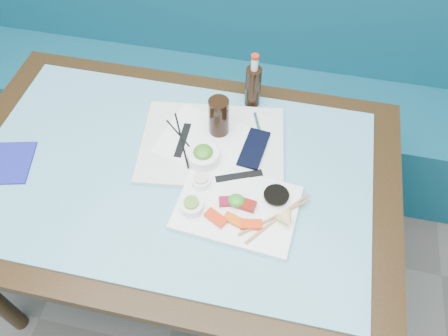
% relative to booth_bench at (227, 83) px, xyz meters
% --- Properties ---
extents(booth_bench, '(3.00, 0.56, 1.17)m').
position_rel_booth_bench_xyz_m(booth_bench, '(0.00, 0.00, 0.00)').
color(booth_bench, '#0E4A5D').
rests_on(booth_bench, ground).
extents(dining_table, '(1.40, 0.90, 0.75)m').
position_rel_booth_bench_xyz_m(dining_table, '(0.00, -0.84, 0.29)').
color(dining_table, black).
rests_on(dining_table, ground).
extents(glass_top, '(1.22, 0.76, 0.01)m').
position_rel_booth_bench_xyz_m(glass_top, '(0.00, -0.84, 0.38)').
color(glass_top, '#5B9FB6').
rests_on(glass_top, dining_table).
extents(sashimi_plate, '(0.36, 0.27, 0.02)m').
position_rel_booth_bench_xyz_m(sashimi_plate, '(0.22, -0.93, 0.39)').
color(sashimi_plate, white).
rests_on(sashimi_plate, glass_top).
extents(salmon_left, '(0.07, 0.06, 0.02)m').
position_rel_booth_bench_xyz_m(salmon_left, '(0.17, -0.99, 0.41)').
color(salmon_left, red).
rests_on(salmon_left, sashimi_plate).
extents(salmon_mid, '(0.06, 0.04, 0.01)m').
position_rel_booth_bench_xyz_m(salmon_mid, '(0.22, -0.98, 0.41)').
color(salmon_mid, '#F05509').
rests_on(salmon_mid, sashimi_plate).
extents(salmon_right, '(0.07, 0.04, 0.01)m').
position_rel_booth_bench_xyz_m(salmon_right, '(0.27, -0.99, 0.41)').
color(salmon_right, '#F13609').
rests_on(salmon_right, sashimi_plate).
extents(tuna_left, '(0.05, 0.04, 0.02)m').
position_rel_booth_bench_xyz_m(tuna_left, '(0.19, -0.93, 0.41)').
color(tuna_left, maroon).
rests_on(tuna_left, sashimi_plate).
extents(tuna_right, '(0.06, 0.04, 0.02)m').
position_rel_booth_bench_xyz_m(tuna_right, '(0.25, -0.93, 0.41)').
color(tuna_right, maroon).
rests_on(tuna_right, sashimi_plate).
extents(seaweed_garnish, '(0.05, 0.05, 0.03)m').
position_rel_booth_bench_xyz_m(seaweed_garnish, '(0.22, -0.92, 0.41)').
color(seaweed_garnish, '#2C9322').
rests_on(seaweed_garnish, sashimi_plate).
extents(ramekin_wasabi, '(0.09, 0.09, 0.03)m').
position_rel_booth_bench_xyz_m(ramekin_wasabi, '(0.10, -0.97, 0.42)').
color(ramekin_wasabi, white).
rests_on(ramekin_wasabi, sashimi_plate).
extents(wasabi_fill, '(0.05, 0.05, 0.01)m').
position_rel_booth_bench_xyz_m(wasabi_fill, '(0.10, -0.97, 0.43)').
color(wasabi_fill, '#61942F').
rests_on(wasabi_fill, ramekin_wasabi).
extents(ramekin_ginger, '(0.07, 0.07, 0.02)m').
position_rel_booth_bench_xyz_m(ramekin_ginger, '(0.10, -0.88, 0.41)').
color(ramekin_ginger, white).
rests_on(ramekin_ginger, sashimi_plate).
extents(ginger_fill, '(0.05, 0.05, 0.01)m').
position_rel_booth_bench_xyz_m(ginger_fill, '(0.10, -0.88, 0.43)').
color(ginger_fill, beige).
rests_on(ginger_fill, ramekin_ginger).
extents(soy_dish, '(0.09, 0.09, 0.01)m').
position_rel_booth_bench_xyz_m(soy_dish, '(0.33, -0.88, 0.41)').
color(soy_dish, white).
rests_on(soy_dish, sashimi_plate).
extents(soy_fill, '(0.10, 0.10, 0.01)m').
position_rel_booth_bench_xyz_m(soy_fill, '(0.33, -0.88, 0.42)').
color(soy_fill, black).
rests_on(soy_fill, soy_dish).
extents(lemon_wedge, '(0.06, 0.06, 0.05)m').
position_rel_booth_bench_xyz_m(lemon_wedge, '(0.37, -0.96, 0.43)').
color(lemon_wedge, '#FADC76').
rests_on(lemon_wedge, sashimi_plate).
extents(chopstick_sleeve, '(0.14, 0.08, 0.00)m').
position_rel_booth_bench_xyz_m(chopstick_sleeve, '(0.21, -0.83, 0.40)').
color(chopstick_sleeve, black).
rests_on(chopstick_sleeve, sashimi_plate).
extents(wooden_chopstick_a, '(0.18, 0.16, 0.01)m').
position_rel_booth_bench_xyz_m(wooden_chopstick_a, '(0.33, -0.95, 0.40)').
color(wooden_chopstick_a, '#997648').
rests_on(wooden_chopstick_a, sashimi_plate).
extents(wooden_chopstick_b, '(0.16, 0.20, 0.01)m').
position_rel_booth_bench_xyz_m(wooden_chopstick_b, '(0.34, -0.95, 0.41)').
color(wooden_chopstick_b, tan).
rests_on(wooden_chopstick_b, sashimi_plate).
extents(serving_tray, '(0.50, 0.40, 0.02)m').
position_rel_booth_bench_xyz_m(serving_tray, '(0.10, -0.72, 0.39)').
color(serving_tray, silver).
rests_on(serving_tray, glass_top).
extents(paper_placemat, '(0.37, 0.29, 0.00)m').
position_rel_booth_bench_xyz_m(paper_placemat, '(0.10, -0.72, 0.40)').
color(paper_placemat, white).
rests_on(paper_placemat, serving_tray).
extents(seaweed_bowl, '(0.13, 0.13, 0.04)m').
position_rel_booth_bench_xyz_m(seaweed_bowl, '(0.09, -0.79, 0.42)').
color(seaweed_bowl, white).
rests_on(seaweed_bowl, serving_tray).
extents(seaweed_salad, '(0.08, 0.08, 0.03)m').
position_rel_booth_bench_xyz_m(seaweed_salad, '(0.09, -0.79, 0.44)').
color(seaweed_salad, '#39801D').
rests_on(seaweed_salad, seaweed_bowl).
extents(cola_glass, '(0.07, 0.07, 0.13)m').
position_rel_booth_bench_xyz_m(cola_glass, '(0.11, -0.66, 0.47)').
color(cola_glass, black).
rests_on(cola_glass, serving_tray).
extents(navy_pouch, '(0.09, 0.16, 0.01)m').
position_rel_booth_bench_xyz_m(navy_pouch, '(0.24, -0.72, 0.41)').
color(navy_pouch, black).
rests_on(navy_pouch, serving_tray).
extents(fork, '(0.05, 0.10, 0.01)m').
position_rel_booth_bench_xyz_m(fork, '(0.23, -0.61, 0.41)').
color(fork, white).
rests_on(fork, serving_tray).
extents(black_chopstick_a, '(0.11, 0.22, 0.01)m').
position_rel_booth_bench_xyz_m(black_chopstick_a, '(0.00, -0.73, 0.40)').
color(black_chopstick_a, black).
rests_on(black_chopstick_a, serving_tray).
extents(black_chopstick_b, '(0.16, 0.15, 0.01)m').
position_rel_booth_bench_xyz_m(black_chopstick_b, '(0.01, -0.73, 0.40)').
color(black_chopstick_b, black).
rests_on(black_chopstick_b, serving_tray).
extents(tray_sleeve, '(0.03, 0.14, 0.00)m').
position_rel_booth_bench_xyz_m(tray_sleeve, '(0.01, -0.73, 0.40)').
color(tray_sleeve, black).
rests_on(tray_sleeve, serving_tray).
extents(cola_bottle_body, '(0.07, 0.07, 0.15)m').
position_rel_booth_bench_xyz_m(cola_bottle_body, '(0.19, -0.50, 0.46)').
color(cola_bottle_body, black).
rests_on(cola_bottle_body, glass_top).
extents(cola_bottle_neck, '(0.03, 0.03, 0.05)m').
position_rel_booth_bench_xyz_m(cola_bottle_neck, '(0.19, -0.50, 0.56)').
color(cola_bottle_neck, silver).
rests_on(cola_bottle_neck, cola_bottle_body).
extents(cola_bottle_cap, '(0.03, 0.03, 0.01)m').
position_rel_booth_bench_xyz_m(cola_bottle_cap, '(0.19, -0.50, 0.58)').
color(cola_bottle_cap, '#B5240B').
rests_on(cola_bottle_cap, cola_bottle_neck).
extents(blue_napkin, '(0.20, 0.20, 0.01)m').
position_rel_booth_bench_xyz_m(blue_napkin, '(-0.52, -0.92, 0.39)').
color(blue_napkin, navy).
rests_on(blue_napkin, glass_top).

